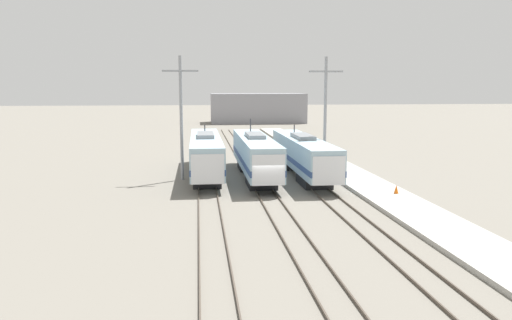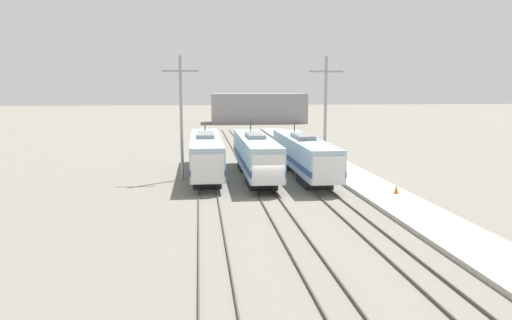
# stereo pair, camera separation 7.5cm
# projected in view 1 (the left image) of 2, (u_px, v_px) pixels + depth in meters

# --- Properties ---
(ground_plane) EXTENTS (400.00, 400.00, 0.00)m
(ground_plane) POSITION_uv_depth(u_px,v_px,m) (267.00, 196.00, 38.59)
(ground_plane) COLOR slate
(rail_pair_far_left) EXTENTS (1.51, 120.00, 0.15)m
(rail_pair_far_left) POSITION_uv_depth(u_px,v_px,m) (208.00, 196.00, 38.06)
(rail_pair_far_left) COLOR #4C4238
(rail_pair_far_left) RESTS_ON ground_plane
(rail_pair_center) EXTENTS (1.51, 120.00, 0.15)m
(rail_pair_center) POSITION_uv_depth(u_px,v_px,m) (267.00, 195.00, 38.58)
(rail_pair_center) COLOR #4C4238
(rail_pair_center) RESTS_ON ground_plane
(rail_pair_far_right) EXTENTS (1.51, 120.00, 0.15)m
(rail_pair_far_right) POSITION_uv_depth(u_px,v_px,m) (325.00, 193.00, 39.10)
(rail_pair_far_right) COLOR #4C4238
(rail_pair_far_right) RESTS_ON ground_plane
(locomotive_far_left) EXTENTS (2.82, 18.67, 4.50)m
(locomotive_far_left) POSITION_uv_depth(u_px,v_px,m) (206.00, 154.00, 46.74)
(locomotive_far_left) COLOR #232326
(locomotive_far_left) RESTS_ON ground_plane
(locomotive_center) EXTENTS (2.78, 18.07, 5.21)m
(locomotive_center) POSITION_uv_depth(u_px,v_px,m) (256.00, 155.00, 45.86)
(locomotive_center) COLOR #232326
(locomotive_center) RESTS_ON ground_plane
(locomotive_far_right) EXTENTS (2.79, 19.32, 4.52)m
(locomotive_far_right) POSITION_uv_depth(u_px,v_px,m) (304.00, 155.00, 46.59)
(locomotive_far_right) COLOR #232326
(locomotive_far_right) RESTS_ON ground_plane
(catenary_tower_left) EXTENTS (3.17, 0.28, 11.08)m
(catenary_tower_left) POSITION_uv_depth(u_px,v_px,m) (181.00, 115.00, 44.44)
(catenary_tower_left) COLOR gray
(catenary_tower_left) RESTS_ON ground_plane
(catenary_tower_right) EXTENTS (3.17, 0.28, 11.08)m
(catenary_tower_right) POSITION_uv_depth(u_px,v_px,m) (325.00, 114.00, 45.94)
(catenary_tower_right) COLOR gray
(catenary_tower_right) RESTS_ON ground_plane
(platform) EXTENTS (4.00, 120.00, 0.29)m
(platform) POSITION_uv_depth(u_px,v_px,m) (379.00, 191.00, 39.60)
(platform) COLOR #A8A59E
(platform) RESTS_ON ground_plane
(traffic_cone) EXTENTS (0.35, 0.35, 0.66)m
(traffic_cone) POSITION_uv_depth(u_px,v_px,m) (396.00, 189.00, 37.95)
(traffic_cone) COLOR orange
(traffic_cone) RESTS_ON platform
(depot_building) EXTENTS (21.84, 10.39, 6.86)m
(depot_building) POSITION_uv_depth(u_px,v_px,m) (258.00, 108.00, 117.91)
(depot_building) COLOR gray
(depot_building) RESTS_ON ground_plane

